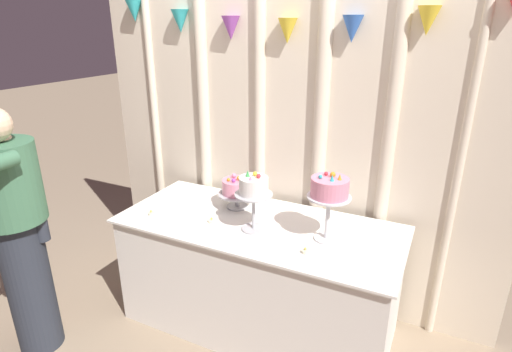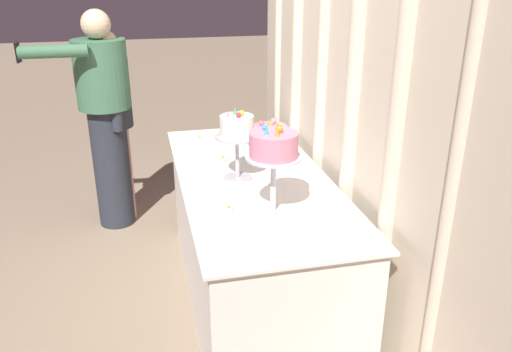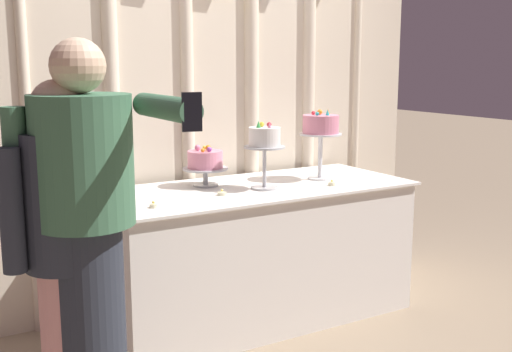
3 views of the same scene
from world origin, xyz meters
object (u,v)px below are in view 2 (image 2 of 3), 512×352
object	(u,v)px
cake_display_center	(237,131)
tealight_near_left	(223,159)
tealight_near_right	(228,210)
cake_display_rightmost	(274,150)
guest_girl_blue_dress	(105,115)
guest_man_pink_jacket	(113,120)
cake_display_leftmost	(270,136)
cake_table	(253,240)
tealight_far_left	(199,138)

from	to	relation	value
cake_display_center	tealight_near_left	bearing A→B (deg)	-173.56
tealight_near_left	tealight_near_right	world-z (taller)	same
cake_display_rightmost	cake_display_center	bearing A→B (deg)	-169.95
cake_display_rightmost	guest_girl_blue_dress	world-z (taller)	guest_girl_blue_dress
guest_man_pink_jacket	tealight_near_left	bearing A→B (deg)	33.01
cake_display_leftmost	tealight_near_left	distance (m)	0.31
guest_man_pink_jacket	cake_table	bearing A→B (deg)	31.05
cake_display_rightmost	guest_girl_blue_dress	xyz separation A→B (m)	(-1.68, -0.81, -0.25)
cake_display_leftmost	cake_table	bearing A→B (deg)	-32.99
cake_table	guest_girl_blue_dress	bearing A→B (deg)	-146.00
tealight_far_left	tealight_near_right	world-z (taller)	same
cake_table	cake_display_center	xyz separation A→B (m)	(0.01, -0.09, 0.67)
tealight_far_left	tealight_near_right	bearing A→B (deg)	-0.25
cake_display_center	cake_display_rightmost	size ratio (longest dim) A/B	0.91
guest_man_pink_jacket	guest_girl_blue_dress	bearing A→B (deg)	-31.45
tealight_near_right	guest_man_pink_jacket	distance (m)	1.78
cake_display_leftmost	cake_display_rightmost	size ratio (longest dim) A/B	0.61
cake_table	guest_man_pink_jacket	size ratio (longest dim) A/B	1.27
cake_display_center	tealight_far_left	xyz separation A→B (m)	(-0.72, -0.12, -0.26)
cake_display_rightmost	tealight_near_left	distance (m)	0.81
cake_display_leftmost	guest_girl_blue_dress	bearing A→B (deg)	-134.88
cake_display_center	tealight_near_right	world-z (taller)	cake_display_center
cake_display_leftmost	tealight_far_left	xyz separation A→B (m)	(-0.47, -0.36, -0.13)
cake_display_rightmost	guest_girl_blue_dress	size ratio (longest dim) A/B	0.27
cake_display_leftmost	cake_display_center	distance (m)	0.37
cake_display_leftmost	guest_man_pink_jacket	world-z (taller)	guest_man_pink_jacket
cake_display_center	guest_man_pink_jacket	distance (m)	1.49
tealight_far_left	cake_display_center	bearing A→B (deg)	9.27
tealight_near_right	tealight_far_left	bearing A→B (deg)	179.75
tealight_far_left	guest_girl_blue_dress	world-z (taller)	guest_girl_blue_dress
cake_display_center	guest_girl_blue_dress	size ratio (longest dim) A/B	0.24
tealight_near_left	tealight_near_right	xyz separation A→B (m)	(0.68, -0.09, 0.00)
cake_display_rightmost	tealight_far_left	xyz separation A→B (m)	(-1.17, -0.20, -0.31)
cake_display_leftmost	guest_girl_blue_dress	world-z (taller)	guest_girl_blue_dress
cake_display_center	tealight_far_left	world-z (taller)	cake_display_center
tealight_near_left	guest_man_pink_jacket	distance (m)	1.20
cake_display_rightmost	tealight_near_left	size ratio (longest dim) A/B	8.57
cake_display_center	tealight_near_left	world-z (taller)	cake_display_center
cake_display_leftmost	tealight_far_left	distance (m)	0.61
cake_display_leftmost	cake_display_rightmost	distance (m)	0.74
tealight_near_left	cake_table	bearing A→B (deg)	23.35
cake_display_center	guest_man_pink_jacket	world-z (taller)	guest_man_pink_jacket
cake_table	cake_display_leftmost	distance (m)	0.61
cake_display_leftmost	guest_girl_blue_dress	distance (m)	1.38
cake_table	tealight_near_left	size ratio (longest dim) A/B	36.68
cake_display_center	tealight_near_right	xyz separation A→B (m)	(0.39, -0.12, -0.26)
cake_display_leftmost	cake_display_rightmost	xyz separation A→B (m)	(0.70, -0.17, 0.17)
cake_display_center	tealight_far_left	bearing A→B (deg)	-170.73
cake_display_rightmost	tealight_far_left	size ratio (longest dim) A/B	10.73
cake_table	tealight_near_right	world-z (taller)	tealight_near_right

